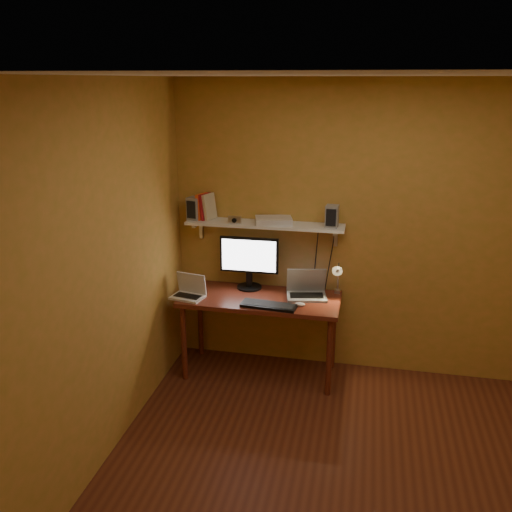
% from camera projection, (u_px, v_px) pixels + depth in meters
% --- Properties ---
extents(room, '(3.44, 3.24, 2.64)m').
position_uv_depth(room, '(359.00, 304.00, 3.24)').
color(room, '#5F2B18').
rests_on(room, ground).
extents(desk, '(1.40, 0.60, 0.75)m').
position_uv_depth(desk, '(260.00, 306.00, 4.79)').
color(desk, maroon).
rests_on(desk, ground).
extents(wall_shelf, '(1.40, 0.25, 0.21)m').
position_uv_depth(wall_shelf, '(265.00, 225.00, 4.76)').
color(wall_shelf, white).
rests_on(wall_shelf, room).
extents(monitor, '(0.53, 0.23, 0.48)m').
position_uv_depth(monitor, '(249.00, 260.00, 4.89)').
color(monitor, black).
rests_on(monitor, desk).
extents(laptop, '(0.38, 0.31, 0.25)m').
position_uv_depth(laptop, '(306.00, 289.00, 4.77)').
color(laptop, gray).
rests_on(laptop, desk).
extents(netbook, '(0.31, 0.25, 0.21)m').
position_uv_depth(netbook, '(189.00, 291.00, 4.76)').
color(netbook, silver).
rests_on(netbook, desk).
extents(keyboard, '(0.48, 0.20, 0.02)m').
position_uv_depth(keyboard, '(269.00, 305.00, 4.56)').
color(keyboard, black).
rests_on(keyboard, desk).
extents(mouse, '(0.09, 0.06, 0.03)m').
position_uv_depth(mouse, '(300.00, 304.00, 4.57)').
color(mouse, silver).
rests_on(mouse, desk).
extents(desk_lamp, '(0.09, 0.23, 0.38)m').
position_uv_depth(desk_lamp, '(338.00, 275.00, 4.69)').
color(desk_lamp, silver).
rests_on(desk_lamp, desk).
extents(speaker_left, '(0.14, 0.14, 0.20)m').
position_uv_depth(speaker_left, '(195.00, 208.00, 4.85)').
color(speaker_left, gray).
rests_on(speaker_left, wall_shelf).
extents(speaker_right, '(0.11, 0.11, 0.19)m').
position_uv_depth(speaker_right, '(332.00, 216.00, 4.60)').
color(speaker_right, gray).
rests_on(speaker_right, wall_shelf).
extents(books, '(0.16, 0.17, 0.23)m').
position_uv_depth(books, '(206.00, 207.00, 4.85)').
color(books, '#F1521F').
rests_on(books, wall_shelf).
extents(shelf_camera, '(0.11, 0.05, 0.07)m').
position_uv_depth(shelf_camera, '(235.00, 220.00, 4.72)').
color(shelf_camera, silver).
rests_on(shelf_camera, wall_shelf).
extents(router, '(0.36, 0.28, 0.05)m').
position_uv_depth(router, '(274.00, 220.00, 4.74)').
color(router, silver).
rests_on(router, wall_shelf).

